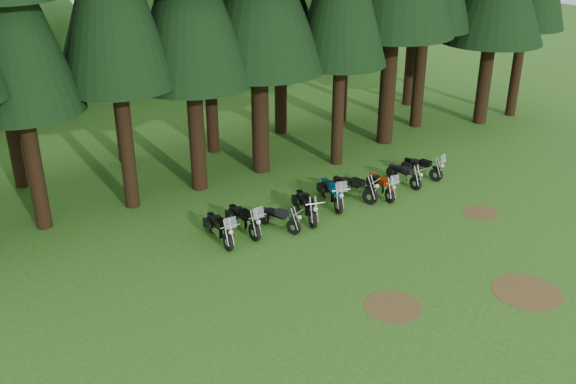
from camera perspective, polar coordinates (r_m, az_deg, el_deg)
name	(u,v)px	position (r m, az deg, el deg)	size (l,w,h in m)	color
ground	(412,252)	(23.31, 10.95, -5.22)	(120.00, 120.00, 0.00)	#245517
decid_3	(34,33)	(40.38, -21.67, 13.00)	(6.12, 5.95, 7.65)	black
decid_4	(128,21)	(43.60, -14.03, 14.50)	(5.93, 5.76, 7.41)	black
dirt_patch_0	(393,307)	(20.26, 9.31, -10.02)	(1.80, 1.80, 0.01)	#4C3D1E
dirt_patch_1	(480,213)	(26.77, 16.71, -1.77)	(1.40, 1.40, 0.01)	#4C3D1E
dirt_patch_2	(527,292)	(22.04, 20.46, -8.31)	(2.20, 2.20, 0.01)	#4C3D1E
motorcycle_0	(220,229)	(23.48, -6.10, -3.33)	(0.63, 2.28, 1.43)	black
motorcycle_1	(244,220)	(24.02, -3.95, -2.54)	(0.48, 2.31, 1.45)	black
motorcycle_2	(278,219)	(24.23, -0.86, -2.42)	(0.71, 1.96, 0.82)	black
motorcycle_3	(306,207)	(25.03, 1.62, -1.33)	(0.96, 2.24, 0.95)	black
motorcycle_4	(332,194)	(26.16, 3.90, -0.15)	(1.13, 2.32, 1.50)	black
motorcycle_5	(353,188)	(26.77, 5.83, 0.31)	(0.74, 2.25, 0.93)	black
motorcycle_6	(381,186)	(27.21, 8.30, 0.51)	(0.79, 2.09, 1.32)	black
motorcycle_7	(404,175)	(28.50, 10.24, 1.45)	(0.29, 2.03, 0.83)	black
motorcycle_8	(422,168)	(29.42, 11.82, 2.11)	(0.73, 2.10, 1.32)	black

